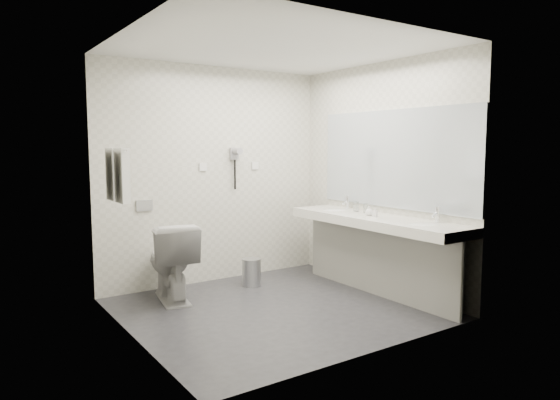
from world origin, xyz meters
TOP-DOWN VIEW (x-y plane):
  - floor at (0.00, 0.00)m, footprint 2.80×2.80m
  - ceiling at (0.00, 0.00)m, footprint 2.80×2.80m
  - wall_back at (0.00, 1.30)m, footprint 2.80×0.00m
  - wall_front at (0.00, -1.30)m, footprint 2.80×0.00m
  - wall_left at (-1.40, 0.00)m, footprint 0.00×2.60m
  - wall_right at (1.40, 0.00)m, footprint 0.00×2.60m
  - vanity_counter at (1.12, -0.20)m, footprint 0.55×2.20m
  - vanity_panel at (1.15, -0.20)m, footprint 0.03×2.15m
  - vanity_post_near at (1.18, -1.24)m, footprint 0.06×0.06m
  - vanity_post_far at (1.18, 0.84)m, footprint 0.06×0.06m
  - mirror at (1.39, -0.20)m, footprint 0.02×2.20m
  - basin_near at (1.12, -0.85)m, footprint 0.40×0.31m
  - basin_far at (1.12, 0.45)m, footprint 0.40×0.31m
  - faucet_near at (1.32, -0.85)m, footprint 0.04×0.04m
  - faucet_far at (1.32, 0.45)m, footprint 0.04×0.04m
  - soap_bottle_a at (1.09, -0.24)m, footprint 0.05×0.05m
  - soap_bottle_b at (1.11, -0.13)m, footprint 0.10×0.10m
  - glass_left at (1.24, 0.06)m, footprint 0.06×0.06m
  - glass_right at (1.24, 0.21)m, footprint 0.08×0.08m
  - toilet at (-0.73, 0.85)m, footprint 0.59×0.87m
  - flush_plate at (-0.85, 1.29)m, footprint 0.18×0.02m
  - pedal_bin at (0.22, 0.83)m, footprint 0.23×0.23m
  - bin_lid at (0.22, 0.83)m, footprint 0.21×0.21m
  - towel_rail at (-1.35, 0.55)m, footprint 0.02×0.62m
  - towel_near at (-1.34, 0.41)m, footprint 0.07×0.24m
  - towel_far at (-1.34, 0.69)m, footprint 0.07×0.24m
  - dryer_cradle at (0.25, 1.27)m, footprint 0.10×0.04m
  - dryer_barrel at (0.25, 1.20)m, footprint 0.08×0.14m
  - dryer_cord at (0.25, 1.26)m, footprint 0.02×0.02m
  - switch_plate_a at (-0.15, 1.29)m, footprint 0.09×0.02m
  - switch_plate_b at (0.55, 1.29)m, footprint 0.09×0.02m

SIDE VIEW (x-z plane):
  - floor at x=0.00m, z-range 0.00..0.00m
  - pedal_bin at x=0.22m, z-range 0.00..0.30m
  - bin_lid at x=0.22m, z-range 0.30..0.32m
  - vanity_panel at x=1.15m, z-range 0.00..0.75m
  - vanity_post_near at x=1.18m, z-range 0.00..0.75m
  - vanity_post_far at x=1.18m, z-range 0.00..0.75m
  - toilet at x=-0.73m, z-range 0.00..0.81m
  - vanity_counter at x=1.12m, z-range 0.75..0.85m
  - basin_near at x=1.12m, z-range 0.81..0.86m
  - basin_far at x=1.12m, z-range 0.81..0.86m
  - soap_bottle_a at x=1.09m, z-range 0.85..0.95m
  - glass_left at x=1.24m, z-range 0.85..0.95m
  - soap_bottle_b at x=1.11m, z-range 0.85..0.95m
  - glass_right at x=1.24m, z-range 0.85..0.97m
  - faucet_near at x=1.32m, z-range 0.85..1.00m
  - faucet_far at x=1.32m, z-range 0.85..1.00m
  - flush_plate at x=-0.85m, z-range 0.89..1.01m
  - wall_back at x=0.00m, z-range -0.15..2.65m
  - wall_front at x=0.00m, z-range -0.15..2.65m
  - wall_left at x=-1.40m, z-range -0.05..2.55m
  - wall_right at x=1.40m, z-range -0.05..2.55m
  - dryer_cord at x=0.25m, z-range 1.07..1.43m
  - towel_near at x=-1.34m, z-range 1.09..1.57m
  - towel_far at x=-1.34m, z-range 1.09..1.57m
  - switch_plate_a at x=-0.15m, z-range 1.31..1.40m
  - switch_plate_b at x=0.55m, z-range 1.31..1.40m
  - mirror at x=1.39m, z-range 0.92..1.98m
  - dryer_cradle at x=0.25m, z-range 1.43..1.57m
  - dryer_barrel at x=0.25m, z-range 1.49..1.57m
  - towel_rail at x=-1.35m, z-range 1.54..1.56m
  - ceiling at x=0.00m, z-range 2.50..2.50m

